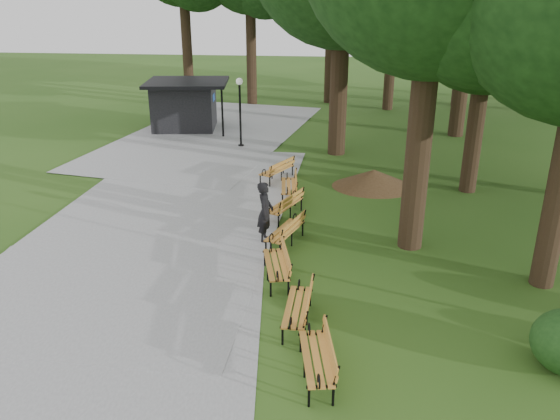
# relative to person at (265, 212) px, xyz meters

# --- Properties ---
(ground) EXTENTS (100.00, 100.00, 0.00)m
(ground) POSITION_rel_person_xyz_m (0.32, -1.31, -0.93)
(ground) COLOR #294F16
(ground) RESTS_ON ground
(path) EXTENTS (12.00, 38.00, 0.06)m
(path) POSITION_rel_person_xyz_m (-3.68, 1.69, -0.90)
(path) COLOR gray
(path) RESTS_ON ground
(person) EXTENTS (0.48, 0.70, 1.86)m
(person) POSITION_rel_person_xyz_m (0.00, 0.00, 0.00)
(person) COLOR black
(person) RESTS_ON ground
(kiosk) EXTENTS (4.57, 4.10, 2.59)m
(kiosk) POSITION_rel_person_xyz_m (-6.18, 13.69, 0.37)
(kiosk) COLOR black
(kiosk) RESTS_ON ground
(lamp_post) EXTENTS (0.32, 0.32, 3.25)m
(lamp_post) POSITION_rel_person_xyz_m (-2.58, 10.45, 1.40)
(lamp_post) COLOR black
(lamp_post) RESTS_ON ground
(dirt_mound) EXTENTS (2.63, 2.63, 0.69)m
(dirt_mound) POSITION_rel_person_xyz_m (3.45, 5.30, -0.59)
(dirt_mound) COLOR #47301C
(dirt_mound) RESTS_ON ground
(bench_0) EXTENTS (0.95, 1.98, 0.88)m
(bench_0) POSITION_rel_person_xyz_m (1.82, -6.16, -0.49)
(bench_0) COLOR orange
(bench_0) RESTS_ON ground
(bench_1) EXTENTS (0.70, 1.92, 0.88)m
(bench_1) POSITION_rel_person_xyz_m (1.31, -4.36, -0.49)
(bench_1) COLOR orange
(bench_1) RESTS_ON ground
(bench_2) EXTENTS (1.05, 1.99, 0.88)m
(bench_2) POSITION_rel_person_xyz_m (0.60, -2.37, -0.49)
(bench_2) COLOR orange
(bench_2) RESTS_ON ground
(bench_3) EXTENTS (1.22, 2.00, 0.88)m
(bench_3) POSITION_rel_person_xyz_m (0.62, -0.21, -0.49)
(bench_3) COLOR orange
(bench_3) RESTS_ON ground
(bench_4) EXTENTS (1.30, 2.00, 0.88)m
(bench_4) POSITION_rel_person_xyz_m (0.38, 1.87, -0.49)
(bench_4) COLOR orange
(bench_4) RESTS_ON ground
(bench_5) EXTENTS (0.83, 1.96, 0.88)m
(bench_5) POSITION_rel_person_xyz_m (0.34, 3.79, -0.49)
(bench_5) COLOR orange
(bench_5) RESTS_ON ground
(bench_6) EXTENTS (1.42, 1.99, 0.88)m
(bench_6) POSITION_rel_person_xyz_m (-0.30, 5.63, -0.49)
(bench_6) COLOR orange
(bench_6) RESTS_ON ground
(lawn_tree_1) EXTENTS (6.04, 6.04, 9.66)m
(lawn_tree_1) POSITION_rel_person_xyz_m (6.93, 5.24, 5.67)
(lawn_tree_1) COLOR black
(lawn_tree_1) RESTS_ON ground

